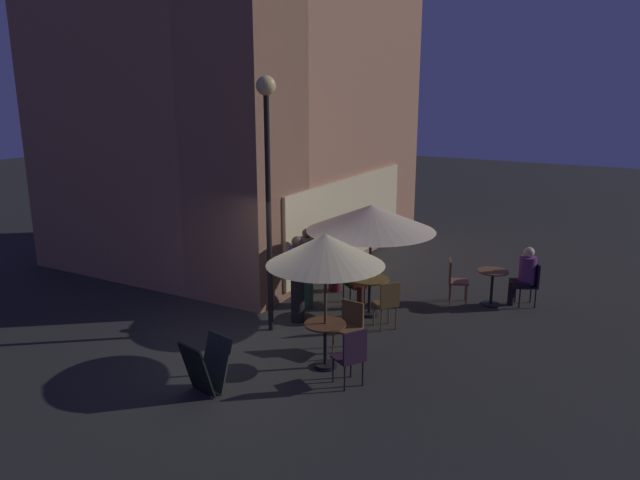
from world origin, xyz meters
TOP-DOWN VIEW (x-y plane):
  - ground_plane at (0.00, 0.00)m, footprint 60.00×60.00m
  - cafe_building at (4.42, 3.01)m, footprint 8.79×7.18m
  - street_lamp_near_corner at (0.95, 0.24)m, footprint 0.35×0.35m
  - menu_sandwich_board at (-1.56, -0.26)m, footprint 0.73×0.67m
  - cafe_table_0 at (2.57, -1.09)m, footprint 0.80×0.80m
  - cafe_table_1 at (0.07, -1.44)m, footprint 0.69×0.69m
  - cafe_table_2 at (4.39, -3.11)m, footprint 0.65×0.65m
  - patio_umbrella_0 at (2.57, -1.09)m, footprint 2.56×2.56m
  - patio_umbrella_1 at (0.07, -1.44)m, footprint 1.92×1.92m
  - cafe_chair_0 at (3.07, -0.45)m, footprint 0.59×0.59m
  - cafe_chair_1 at (2.06, -1.70)m, footprint 0.56×0.56m
  - cafe_chair_2 at (-0.33, -2.12)m, footprint 0.57×0.57m
  - cafe_chair_3 at (0.84, -1.50)m, footprint 0.47×0.47m
  - cafe_chair_4 at (4.75, -3.84)m, footprint 0.55×0.55m
  - cafe_chair_5 at (4.12, -2.36)m, footprint 0.54×0.54m
  - patron_seated_0 at (2.97, -0.57)m, footprint 0.47×0.50m
  - patron_seated_1 at (4.69, -3.71)m, footprint 0.48×0.54m
  - patron_standing_2 at (2.38, 0.28)m, footprint 0.31×0.31m
  - patron_standing_3 at (1.57, 0.01)m, footprint 0.32×0.32m
  - patron_standing_4 at (3.57, 0.23)m, footprint 0.35×0.35m

SIDE VIEW (x-z plane):
  - ground_plane at x=0.00m, z-range 0.00..0.00m
  - menu_sandwich_board at x=-1.56m, z-range 0.01..0.85m
  - cafe_table_2 at x=4.39m, z-range 0.14..0.91m
  - cafe_chair_3 at x=0.84m, z-range 0.08..0.98m
  - cafe_table_1 at x=0.07m, z-range 0.16..0.94m
  - cafe_chair_4 at x=4.75m, z-range 0.08..1.03m
  - cafe_chair_2 at x=-0.33m, z-range 0.08..1.04m
  - cafe_chair_0 at x=3.07m, z-range 0.09..1.03m
  - cafe_chair_5 at x=4.12m, z-range 0.10..1.06m
  - cafe_chair_1 at x=2.06m, z-range 0.10..1.06m
  - cafe_table_0 at x=2.57m, z-range 0.20..0.99m
  - patron_seated_0 at x=2.97m, z-range 0.08..1.26m
  - patron_seated_1 at x=4.69m, z-range 0.09..1.37m
  - patron_standing_4 at x=3.57m, z-range 0.00..1.68m
  - patron_standing_2 at x=2.38m, z-range 0.01..1.71m
  - patron_standing_3 at x=1.57m, z-range 0.02..1.76m
  - patio_umbrella_1 at x=0.07m, z-range 0.88..3.17m
  - patio_umbrella_0 at x=2.57m, z-range 0.88..3.18m
  - street_lamp_near_corner at x=0.95m, z-range 0.99..5.73m
  - cafe_building at x=4.42m, z-range -0.01..9.48m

